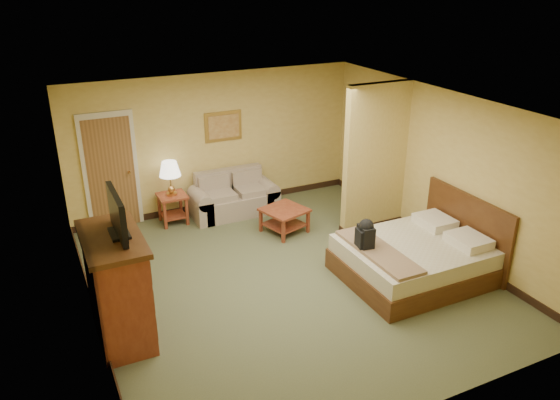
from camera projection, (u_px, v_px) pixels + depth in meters
floor at (286, 278)px, 8.21m from camera, size 6.00×6.00×0.00m
ceiling at (287, 108)px, 7.20m from camera, size 6.00×6.00×0.00m
back_wall at (216, 143)px, 10.19m from camera, size 5.50×0.02×2.60m
left_wall at (84, 237)px, 6.61m from camera, size 0.02×6.00×2.60m
right_wall at (439, 170)px, 8.81m from camera, size 0.02×6.00×2.60m
partition at (375, 159)px, 9.33m from camera, size 1.20×0.15×2.60m
door at (111, 172)px, 9.49m from camera, size 0.94×0.16×2.10m
baseboard at (219, 204)px, 10.67m from camera, size 5.50×0.02×0.12m
loveseat at (234, 200)px, 10.31m from camera, size 1.61×0.75×0.81m
side_table at (173, 204)px, 9.87m from camera, size 0.50×0.50×0.55m
table_lamp at (170, 170)px, 9.61m from camera, size 0.38×0.38×0.63m
coffee_table at (284, 216)px, 9.54m from camera, size 0.85×0.85×0.44m
wall_picture at (223, 126)px, 10.12m from camera, size 0.72×0.04×0.56m
dresser at (118, 287)px, 6.68m from camera, size 0.69×1.31×1.40m
tv at (117, 215)px, 6.35m from camera, size 0.22×0.86×0.53m
bed at (418, 257)px, 8.17m from camera, size 2.10×1.78×1.15m
backpack at (366, 233)px, 7.79m from camera, size 0.22×0.29×0.47m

